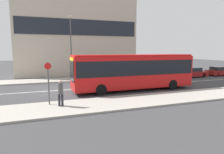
% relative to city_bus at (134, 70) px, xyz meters
% --- Properties ---
extents(ground_plane, '(120.00, 120.00, 0.00)m').
position_rel_city_bus_xyz_m(ground_plane, '(-6.94, 2.21, -1.92)').
color(ground_plane, '#3A3A3D').
extents(sidewalk_near, '(44.00, 3.50, 0.13)m').
position_rel_city_bus_xyz_m(sidewalk_near, '(-6.94, -4.04, -1.85)').
color(sidewalk_near, '#A39E93').
rests_on(sidewalk_near, ground_plane).
extents(sidewalk_far, '(44.00, 3.50, 0.13)m').
position_rel_city_bus_xyz_m(sidewalk_far, '(-6.94, 8.46, -1.85)').
color(sidewalk_far, '#A39E93').
rests_on(sidewalk_far, ground_plane).
extents(lane_centerline, '(41.80, 0.16, 0.01)m').
position_rel_city_bus_xyz_m(lane_centerline, '(-6.94, 2.21, -1.92)').
color(lane_centerline, silver).
rests_on(lane_centerline, ground_plane).
extents(city_bus, '(11.54, 2.50, 3.34)m').
position_rel_city_bus_xyz_m(city_bus, '(0.00, 0.00, 0.00)').
color(city_bus, red).
rests_on(city_bus, ground_plane).
extents(parked_car_0, '(4.52, 1.86, 1.35)m').
position_rel_city_bus_xyz_m(parked_car_0, '(6.48, 5.73, -1.28)').
color(parked_car_0, navy).
rests_on(parked_car_0, ground_plane).
extents(parked_car_1, '(3.91, 1.79, 1.35)m').
position_rel_city_bus_xyz_m(parked_car_1, '(11.81, 5.42, -1.28)').
color(parked_car_1, maroon).
rests_on(parked_car_1, ground_plane).
extents(parked_car_2, '(3.92, 1.77, 1.32)m').
position_rel_city_bus_xyz_m(parked_car_2, '(16.79, 5.43, -1.30)').
color(parked_car_2, maroon).
rests_on(parked_car_2, ground_plane).
extents(pedestrian_near_stop, '(0.34, 0.34, 1.75)m').
position_rel_city_bus_xyz_m(pedestrian_near_stop, '(-7.09, -3.74, -0.79)').
color(pedestrian_near_stop, '#23232D').
rests_on(pedestrian_near_stop, sidewalk_near).
extents(bus_stop_sign, '(0.44, 0.12, 2.87)m').
position_rel_city_bus_xyz_m(bus_stop_sign, '(-7.78, -3.08, -0.12)').
color(bus_stop_sign, '#4C4C51').
rests_on(bus_stop_sign, sidewalk_near).
extents(street_lamp, '(0.36, 0.36, 7.72)m').
position_rel_city_bus_xyz_m(street_lamp, '(-4.63, 7.69, 2.85)').
color(street_lamp, '#4C4C51').
rests_on(street_lamp, sidewalk_far).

